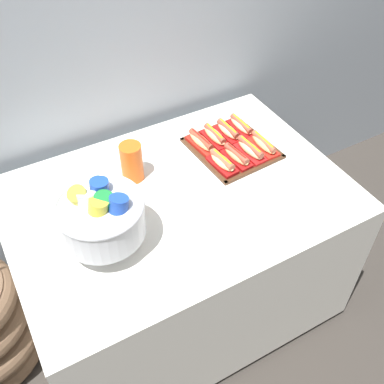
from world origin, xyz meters
TOP-DOWN VIEW (x-y plane):
  - ground_plane at (0.00, 0.00)m, footprint 10.00×10.00m
  - back_wall at (0.00, 0.59)m, footprint 6.00×0.10m
  - buffet_table at (0.00, 0.00)m, footprint 1.37×0.95m
  - serving_tray at (0.35, 0.14)m, footprint 0.35×0.38m
  - hot_dog_0 at (0.24, 0.05)m, footprint 0.08×0.16m
  - hot_dog_1 at (0.32, 0.05)m, footprint 0.08×0.16m
  - hot_dog_2 at (0.39, 0.06)m, footprint 0.08×0.17m
  - hot_dog_3 at (0.47, 0.06)m, footprint 0.07×0.17m
  - hot_dog_4 at (0.23, 0.21)m, footprint 0.08×0.18m
  - hot_dog_5 at (0.31, 0.22)m, footprint 0.07×0.17m
  - hot_dog_6 at (0.38, 0.22)m, footprint 0.07×0.16m
  - hot_dog_7 at (0.46, 0.23)m, footprint 0.07×0.16m
  - punch_bowl at (-0.35, -0.10)m, footprint 0.31×0.31m
  - cup_stack at (-0.12, 0.18)m, footprint 0.09×0.09m

SIDE VIEW (x-z plane):
  - ground_plane at x=0.00m, z-range 0.00..0.00m
  - buffet_table at x=0.00m, z-range 0.02..0.81m
  - serving_tray at x=0.35m, z-range 0.79..0.80m
  - hot_dog_7 at x=0.46m, z-range 0.79..0.85m
  - hot_dog_1 at x=0.32m, z-range 0.79..0.85m
  - hot_dog_3 at x=0.47m, z-range 0.79..0.85m
  - hot_dog_6 at x=0.38m, z-range 0.79..0.85m
  - hot_dog_0 at x=0.24m, z-range 0.79..0.85m
  - hot_dog_5 at x=0.31m, z-range 0.79..0.85m
  - hot_dog_4 at x=0.23m, z-range 0.79..0.85m
  - hot_dog_2 at x=0.39m, z-range 0.79..0.86m
  - cup_stack at x=-0.12m, z-range 0.79..0.96m
  - punch_bowl at x=-0.35m, z-range 0.81..1.08m
  - back_wall at x=0.00m, z-range 0.00..2.60m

